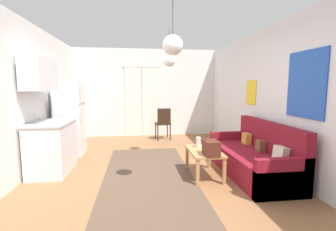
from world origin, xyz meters
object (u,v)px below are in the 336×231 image
coffee_table (204,154)px  pendant_lamp_far (169,60)px  couch (255,158)px  accent_chair (163,122)px  pendant_lamp_near (173,45)px  refrigerator (70,118)px  handbag (211,148)px  bamboo_vase (198,142)px

coffee_table → pendant_lamp_far: bearing=114.2°
couch → coffee_table: bearing=178.4°
accent_chair → pendant_lamp_far: size_ratio=1.23×
accent_chair → pendant_lamp_near: bearing=79.3°
couch → refrigerator: bearing=154.2°
coffee_table → refrigerator: refrigerator is taller
handbag → accent_chair: 3.21m
bamboo_vase → handbag: bamboo_vase is taller
bamboo_vase → pendant_lamp_near: size_ratio=0.55×
coffee_table → refrigerator: size_ratio=0.52×
bamboo_vase → couch: bearing=-13.8°
accent_chair → pendant_lamp_far: bearing=81.0°
handbag → refrigerator: (-2.64, 1.97, 0.25)m
refrigerator → pendant_lamp_near: bearing=-49.9°
coffee_table → handbag: (0.03, -0.29, 0.19)m
pendant_lamp_near → pendant_lamp_far: bearing=83.7°
accent_chair → refrigerator: bearing=22.1°
pendant_lamp_near → refrigerator: bearing=130.1°
couch → pendant_lamp_far: (-1.37, 1.06, 1.77)m
couch → accent_chair: couch is taller
coffee_table → pendant_lamp_far: (-0.46, 1.03, 1.67)m
refrigerator → pendant_lamp_near: size_ratio=2.23×
pendant_lamp_near → couch: bearing=21.9°
handbag → refrigerator: bearing=143.2°
couch → coffee_table: size_ratio=2.34×
coffee_table → handbag: handbag is taller
coffee_table → bamboo_vase: size_ratio=2.11×
bamboo_vase → pendant_lamp_far: pendant_lamp_far is taller
handbag → pendant_lamp_near: (-0.67, -0.36, 1.49)m
bamboo_vase → refrigerator: refrigerator is taller
handbag → refrigerator: size_ratio=0.21×
bamboo_vase → pendant_lamp_far: (-0.41, 0.82, 1.51)m
accent_chair → handbag: bearing=90.9°
handbag → pendant_lamp_near: bearing=-151.7°
coffee_table → couch: bearing=-1.6°
handbag → pendant_lamp_near: 1.68m
accent_chair → coffee_table: bearing=91.1°
coffee_table → bamboo_vase: 0.27m
bamboo_vase → handbag: size_ratio=1.17×
handbag → pendant_lamp_far: bearing=110.3°
coffee_table → pendant_lamp_far: 2.01m
couch → bamboo_vase: couch is taller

